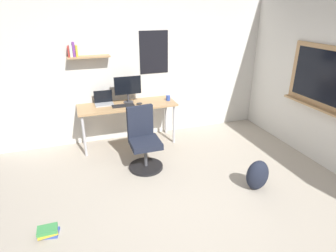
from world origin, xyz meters
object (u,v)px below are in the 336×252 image
object	(u,v)px
coffee_mug	(168,98)
book_stack_on_floor	(48,232)
laptop	(104,101)
keyboard	(123,106)
monitor_primary	(128,88)
backpack	(257,175)
office_chair	(144,142)
computer_mouse	(139,104)
desk	(128,108)

from	to	relation	value
coffee_mug	book_stack_on_floor	size ratio (longest dim) A/B	0.39
laptop	keyboard	size ratio (longest dim) A/B	0.84
laptop	monitor_primary	bearing A→B (deg)	-6.58
backpack	office_chair	bearing A→B (deg)	140.10
computer_mouse	book_stack_on_floor	xyz separation A→B (m)	(-1.50, -1.86, -0.72)
laptop	keyboard	bearing A→B (deg)	-35.80
keyboard	coffee_mug	bearing A→B (deg)	3.49
monitor_primary	backpack	xyz separation A→B (m)	(1.31, -2.03, -0.80)
computer_mouse	book_stack_on_floor	distance (m)	2.50
monitor_primary	desk	bearing A→B (deg)	-114.58
desk	book_stack_on_floor	xyz separation A→B (m)	(-1.31, -1.93, -0.63)
office_chair	coffee_mug	distance (m)	1.14
coffee_mug	backpack	distance (m)	2.09
computer_mouse	coffee_mug	world-z (taller)	coffee_mug
coffee_mug	office_chair	bearing A→B (deg)	-128.89
laptop	monitor_primary	distance (m)	0.47
keyboard	backpack	world-z (taller)	keyboard
book_stack_on_floor	keyboard	bearing A→B (deg)	56.63
keyboard	coffee_mug	world-z (taller)	coffee_mug
desk	computer_mouse	world-z (taller)	computer_mouse
keyboard	book_stack_on_floor	distance (m)	2.34
laptop	coffee_mug	size ratio (longest dim) A/B	3.37
monitor_primary	keyboard	bearing A→B (deg)	-127.60
monitor_primary	coffee_mug	world-z (taller)	monitor_primary
book_stack_on_floor	laptop	bearing A→B (deg)	65.76
keyboard	computer_mouse	size ratio (longest dim) A/B	3.56
desk	computer_mouse	distance (m)	0.23
desk	book_stack_on_floor	size ratio (longest dim) A/B	7.04
office_chair	keyboard	size ratio (longest dim) A/B	2.57
keyboard	book_stack_on_floor	world-z (taller)	keyboard
laptop	keyboard	world-z (taller)	laptop
desk	office_chair	size ratio (longest dim) A/B	1.76
book_stack_on_floor	computer_mouse	bearing A→B (deg)	51.02
book_stack_on_floor	office_chair	bearing A→B (deg)	38.07
keyboard	book_stack_on_floor	bearing A→B (deg)	-123.37
office_chair	keyboard	distance (m)	0.87
computer_mouse	backpack	distance (m)	2.26
office_chair	monitor_primary	world-z (taller)	monitor_primary
laptop	backpack	xyz separation A→B (m)	(1.73, -2.08, -0.58)
office_chair	laptop	bearing A→B (deg)	113.61
book_stack_on_floor	backpack	bearing A→B (deg)	-0.14
desk	book_stack_on_floor	world-z (taller)	desk
laptop	book_stack_on_floor	size ratio (longest dim) A/B	1.31
office_chair	backpack	xyz separation A→B (m)	(1.29, -1.08, -0.19)
laptop	backpack	world-z (taller)	laptop
computer_mouse	coffee_mug	distance (m)	0.54
laptop	computer_mouse	world-z (taller)	laptop
computer_mouse	desk	bearing A→B (deg)	160.02
laptop	desk	bearing A→B (deg)	-20.36
keyboard	backpack	xyz separation A→B (m)	(1.43, -1.87, -0.54)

